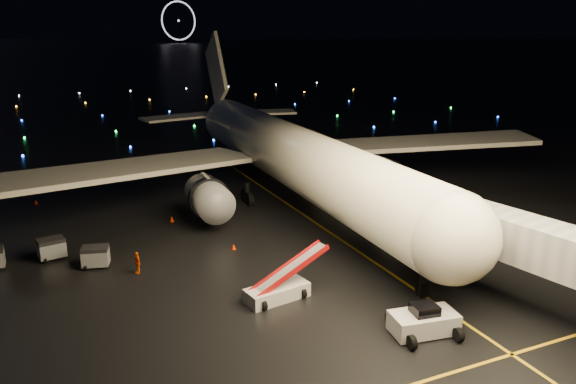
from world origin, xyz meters
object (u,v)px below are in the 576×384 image
airliner (279,117)px  crew_c (137,262)px  baggage_cart_0 (96,257)px  pushback_tug (424,319)px  belt_loader (277,278)px  baggage_cart_2 (52,249)px

airliner → crew_c: bearing=-139.4°
airliner → baggage_cart_0: bearing=-148.2°
pushback_tug → crew_c: (-15.23, 17.03, -0.09)m
belt_loader → crew_c: belt_loader is taller
pushback_tug → baggage_cart_0: size_ratio=2.03×
baggage_cart_0 → baggage_cart_2: size_ratio=0.98×
belt_loader → crew_c: (-8.46, 8.80, -0.77)m
belt_loader → crew_c: bearing=124.3°
airliner → pushback_tug: 33.74m
airliner → belt_loader: (-10.71, -24.26, -7.55)m
crew_c → baggage_cart_0: size_ratio=0.88×
baggage_cart_0 → baggage_cart_2: (-3.25, 3.33, 0.02)m
airliner → baggage_cart_2: (-25.33, -9.47, -8.33)m
crew_c → baggage_cart_0: (-2.91, 2.66, -0.03)m
crew_c → baggage_cart_0: crew_c is taller
pushback_tug → baggage_cart_2: (-21.39, 23.02, -0.10)m
pushback_tug → airliner: bearing=91.5°
airliner → pushback_tug: bearing=-95.2°
crew_c → baggage_cart_0: 3.95m
crew_c → baggage_cart_2: (-6.16, 5.99, -0.01)m
airliner → baggage_cart_2: 28.29m
crew_c → belt_loader: bearing=32.0°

